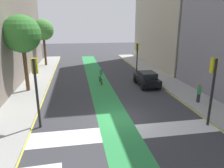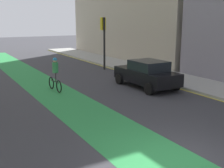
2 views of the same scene
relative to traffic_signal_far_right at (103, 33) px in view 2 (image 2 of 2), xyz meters
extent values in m
plane|color=#38383D|center=(-5.38, -14.11, -2.80)|extent=(120.00, 120.00, 0.00)
cube|color=#2D8C47|center=(-5.82, -14.11, -2.80)|extent=(2.40, 60.00, 0.01)
cylinder|color=black|center=(0.00, -0.12, -0.81)|extent=(0.16, 0.16, 3.98)
cube|color=gold|center=(0.00, 0.08, 0.71)|extent=(0.35, 0.28, 0.95)
sphere|color=#3F0A0A|center=(0.00, 0.22, 1.01)|extent=(0.20, 0.20, 0.20)
sphere|color=yellow|center=(0.00, 0.22, 0.71)|extent=(0.20, 0.20, 0.20)
sphere|color=#0C3814|center=(0.00, 0.22, 0.41)|extent=(0.20, 0.20, 0.20)
cube|color=black|center=(-0.80, -6.57, -2.13)|extent=(1.80, 4.20, 0.70)
cube|color=black|center=(-0.80, -6.77, -1.51)|extent=(1.60, 2.00, 0.55)
cylinder|color=black|center=(-1.70, -5.10, -2.48)|extent=(0.22, 0.64, 0.64)
cylinder|color=black|center=(0.10, -5.10, -2.48)|extent=(0.22, 0.64, 0.64)
cylinder|color=black|center=(-1.70, -8.04, -2.48)|extent=(0.22, 0.64, 0.64)
cylinder|color=black|center=(0.10, -8.04, -2.48)|extent=(0.22, 0.64, 0.64)
torus|color=black|center=(-5.66, -4.20, -2.46)|extent=(0.10, 0.68, 0.68)
torus|color=black|center=(-5.59, -5.25, -2.46)|extent=(0.10, 0.68, 0.68)
cylinder|color=black|center=(-5.63, -4.73, -2.28)|extent=(0.12, 0.95, 0.06)
cylinder|color=black|center=(-5.62, -4.88, -2.01)|extent=(0.05, 0.05, 0.50)
cylinder|color=#338C4C|center=(-5.62, -4.88, -1.49)|extent=(0.32, 0.32, 0.55)
sphere|color=tan|center=(-5.62, -4.88, -1.10)|extent=(0.22, 0.22, 0.22)
sphere|color=#268CCC|center=(-5.62, -4.88, -1.06)|extent=(0.23, 0.23, 0.23)
camera|label=1|loc=(-8.33, -27.51, 3.79)|focal=33.48mm
camera|label=2|loc=(-10.58, -19.43, 1.05)|focal=45.64mm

